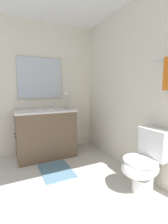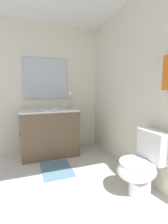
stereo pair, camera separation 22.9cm
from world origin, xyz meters
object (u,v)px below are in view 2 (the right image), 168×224
(sink_basin, at_px, (49,112))
(mirror, at_px, (46,78))
(vanity_cabinet, at_px, (50,132))
(candle_holder_tall, at_px, (71,100))
(toilet, at_px, (142,165))
(bath_mat, at_px, (57,169))

(sink_basin, xyz_separation_m, mirror, (-0.28, -0.00, 0.61))
(vanity_cabinet, distance_m, candle_holder_tall, 0.71)
(candle_holder_tall, xyz_separation_m, toilet, (1.51, 0.40, -0.65))
(mirror, bearing_deg, vanity_cabinet, -0.01)
(sink_basin, distance_m, bath_mat, 1.02)
(toilet, distance_m, bath_mat, 1.27)
(candle_holder_tall, height_order, toilet, candle_holder_tall)
(vanity_cabinet, distance_m, sink_basin, 0.39)
(vanity_cabinet, xyz_separation_m, toilet, (1.55, 0.79, -0.06))
(toilet, bearing_deg, vanity_cabinet, -152.84)
(toilet, bearing_deg, sink_basin, -152.87)
(mirror, xyz_separation_m, candle_holder_tall, (0.32, 0.40, -0.40))
(sink_basin, bearing_deg, candle_holder_tall, 84.51)
(vanity_cabinet, xyz_separation_m, bath_mat, (0.62, 0.00, -0.42))
(sink_basin, height_order, candle_holder_tall, candle_holder_tall)
(sink_basin, bearing_deg, bath_mat, -0.09)
(toilet, bearing_deg, bath_mat, -139.27)
(vanity_cabinet, bearing_deg, sink_basin, 90.00)
(vanity_cabinet, relative_size, toilet, 1.38)
(candle_holder_tall, bearing_deg, sink_basin, -95.49)
(mirror, bearing_deg, candle_holder_tall, 51.32)
(candle_holder_tall, bearing_deg, mirror, -128.68)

